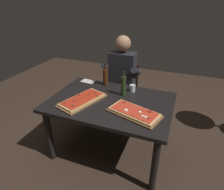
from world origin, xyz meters
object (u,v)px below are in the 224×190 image
Objects in this scene: wine_bottle_dark at (123,86)px; pizza_rectangular_front at (134,112)px; diner_chair at (123,89)px; seated_diner at (121,76)px; oil_bottle_amber at (106,77)px; dining_table at (110,108)px; tumbler_near_camera at (132,89)px; pizza_rectangular_left at (82,100)px.

pizza_rectangular_front is at bearing -56.43° from wine_bottle_dark.
pizza_rectangular_front is 0.44m from wine_bottle_dark.
seated_diner is (-0.00, -0.12, 0.26)m from diner_chair.
oil_bottle_amber is 0.23× the size of seated_diner.
dining_table is at bearing -60.03° from oil_bottle_amber.
pizza_rectangular_front is 6.88× the size of tumbler_near_camera.
seated_diner is (-0.12, 0.74, 0.10)m from dining_table.
wine_bottle_dark is 0.80m from diner_chair.
diner_chair is at bearing 118.45° from tumbler_near_camera.
seated_diner is at bearing -90.00° from diner_chair.
diner_chair is at bearing 90.00° from seated_diner.
seated_diner is at bearing 73.48° from oil_bottle_amber.
tumbler_near_camera is at bearing -8.48° from oil_bottle_amber.
diner_chair is (-0.12, 0.86, -0.16)m from dining_table.
tumbler_near_camera is (0.39, -0.06, -0.08)m from oil_bottle_amber.
pizza_rectangular_front is 0.96× the size of pizza_rectangular_left.
seated_diner reaches higher than tumbler_near_camera.
tumbler_near_camera reaches higher than pizza_rectangular_left.
pizza_rectangular_front is 1.15m from diner_chair.
oil_bottle_amber is at bearing 119.97° from dining_table.
oil_bottle_amber is at bearing 171.52° from tumbler_near_camera.
diner_chair is at bearing 113.48° from pizza_rectangular_front.
oil_bottle_amber is 0.40m from tumbler_near_camera.
oil_bottle_amber reaches higher than tumbler_near_camera.
pizza_rectangular_left is 2.03× the size of wine_bottle_dark.
tumbler_near_camera is 0.50m from seated_diner.
pizza_rectangular_left is at bearing -101.52° from seated_diner.
dining_table is at bearing 23.78° from pizza_rectangular_left.
pizza_rectangular_left is 1.04m from diner_chair.
diner_chair reaches higher than dining_table.
diner_chair is (-0.21, 0.67, -0.38)m from wine_bottle_dark.
wine_bottle_dark is (0.39, 0.31, 0.11)m from pizza_rectangular_left.
pizza_rectangular_left is (-0.62, 0.04, -0.00)m from pizza_rectangular_front.
dining_table is at bearing -117.50° from tumbler_near_camera.
seated_diner reaches higher than pizza_rectangular_front.
seated_diner is at bearing 110.89° from wine_bottle_dark.
wine_bottle_dark is 1.00× the size of oil_bottle_amber.
wine_bottle_dark reaches higher than tumbler_near_camera.
diner_chair reaches higher than pizza_rectangular_left.
dining_table is 2.35× the size of pizza_rectangular_front.
wine_bottle_dark is (0.09, 0.18, 0.22)m from dining_table.
oil_bottle_amber reaches higher than pizza_rectangular_left.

